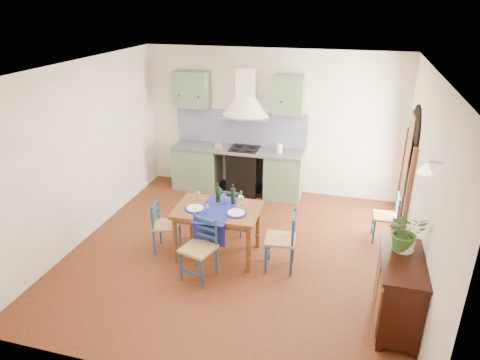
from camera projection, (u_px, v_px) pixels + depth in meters
name	position (u px, v px, depth m)	size (l,w,h in m)	color
floor	(236.00, 252.00, 6.65)	(5.00, 5.00, 0.00)	#4B1C10
back_wall	(245.00, 141.00, 8.37)	(5.00, 0.96, 2.80)	white
right_wall	(419.00, 184.00, 5.76)	(0.26, 5.00, 2.80)	white
left_wall	(83.00, 153.00, 6.70)	(0.04, 5.00, 2.80)	white
ceiling	(236.00, 68.00, 5.54)	(5.00, 5.00, 0.01)	silver
dining_table	(218.00, 214.00, 6.32)	(1.26, 0.96, 1.11)	brown
chair_near	(200.00, 248.00, 5.90)	(0.51, 0.51, 0.89)	navy
chair_far	(233.00, 209.00, 7.03)	(0.40, 0.40, 0.84)	navy
chair_left	(165.00, 225.00, 6.56)	(0.44, 0.44, 0.82)	navy
chair_right	(283.00, 240.00, 6.09)	(0.45, 0.45, 0.90)	navy
chair_spare	(387.00, 217.00, 6.83)	(0.39, 0.39, 0.80)	navy
sideboard	(398.00, 291.00, 4.97)	(0.50, 1.05, 0.94)	black
potted_plant	(406.00, 232.00, 4.91)	(0.43, 0.37, 0.48)	#375B23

